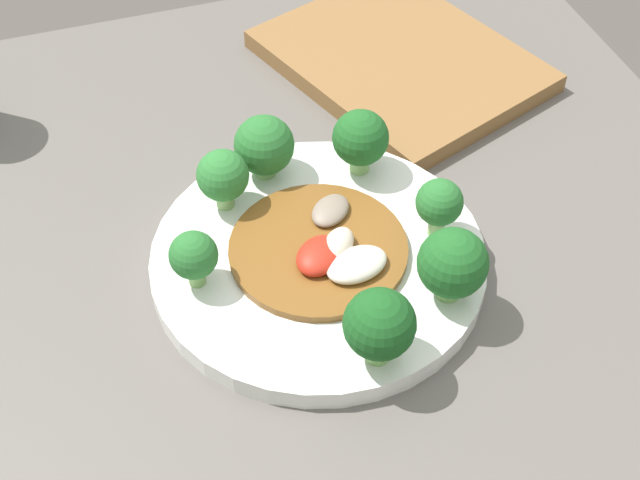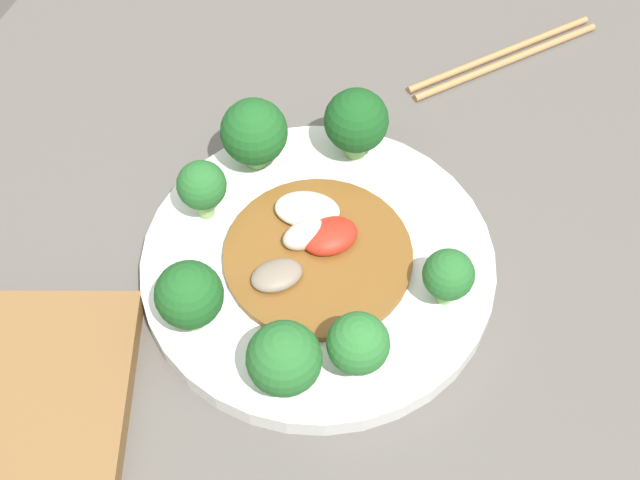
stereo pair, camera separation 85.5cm
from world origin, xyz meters
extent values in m
cube|color=#5B5651|center=(0.00, 0.00, 0.36)|extent=(0.87, 0.78, 0.72)
cylinder|color=white|center=(0.00, -0.02, 0.73)|extent=(0.29, 0.29, 0.02)
cylinder|color=#7AAD5B|center=(0.08, 0.06, 0.75)|extent=(0.02, 0.02, 0.02)
sphere|color=#1E5B23|center=(0.08, 0.06, 0.78)|extent=(0.06, 0.06, 0.06)
cylinder|color=#89B76B|center=(-0.11, -0.04, 0.75)|extent=(0.02, 0.02, 0.01)
sphere|color=#286B2D|center=(-0.11, -0.04, 0.78)|extent=(0.06, 0.06, 0.06)
cylinder|color=#89B76B|center=(0.01, 0.08, 0.75)|extent=(0.01, 0.01, 0.02)
sphere|color=#286B2D|center=(0.01, 0.08, 0.78)|extent=(0.04, 0.04, 0.04)
cylinder|color=#89B76B|center=(-0.09, 0.05, 0.75)|extent=(0.02, 0.02, 0.02)
sphere|color=#1E5B23|center=(-0.09, 0.05, 0.78)|extent=(0.05, 0.05, 0.05)
cylinder|color=#89B76B|center=(-0.08, -0.08, 0.75)|extent=(0.02, 0.02, 0.02)
sphere|color=#2D7533|center=(-0.08, -0.08, 0.78)|extent=(0.05, 0.05, 0.05)
cylinder|color=#7AAD5B|center=(0.00, -0.13, 0.75)|extent=(0.01, 0.01, 0.02)
sphere|color=#286B2D|center=(0.00, -0.13, 0.77)|extent=(0.04, 0.04, 0.04)
cylinder|color=#7AAD5B|center=(0.12, -0.01, 0.75)|extent=(0.02, 0.02, 0.02)
sphere|color=#19511E|center=(0.12, -0.01, 0.78)|extent=(0.06, 0.06, 0.06)
cylinder|color=brown|center=(0.00, -0.02, 0.75)|extent=(0.15, 0.15, 0.01)
ellipsoid|color=silver|center=(0.03, 0.00, 0.75)|extent=(0.05, 0.06, 0.02)
ellipsoid|color=gray|center=(-0.03, 0.00, 0.75)|extent=(0.05, 0.05, 0.01)
ellipsoid|color=red|center=(0.02, -0.03, 0.76)|extent=(0.06, 0.06, 0.02)
ellipsoid|color=beige|center=(0.01, -0.01, 0.76)|extent=(0.05, 0.04, 0.02)
cylinder|color=#AD7F4C|center=(0.29, -0.11, 0.73)|extent=(0.16, 0.15, 0.01)
cylinder|color=#AD7F4C|center=(0.30, -0.10, 0.73)|extent=(0.16, 0.15, 0.01)
camera|label=1|loc=(0.48, -0.18, 1.30)|focal=50.00mm
camera|label=2|loc=(-0.37, -0.16, 1.34)|focal=50.00mm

